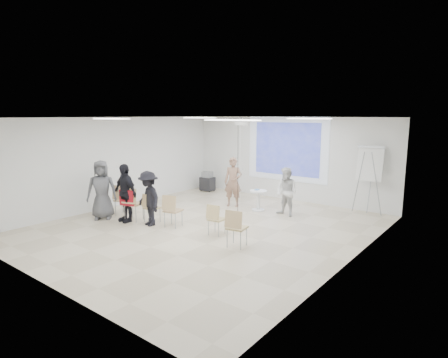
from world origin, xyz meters
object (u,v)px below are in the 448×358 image
Objects in this scene: chair_right_inner at (215,217)px; chair_left_inner at (150,206)px; player_right at (287,189)px; audience_outer at (102,186)px; chair_center at (172,208)px; flipchart_easel at (370,164)px; audience_left at (125,189)px; chair_left_mid at (132,201)px; laptop at (153,207)px; player_left at (233,179)px; av_cart at (207,182)px; pedestal_table at (258,199)px; audience_mid at (148,195)px; chair_right_far at (236,225)px; chair_far_left at (122,198)px.

chair_left_inner is at bearing -179.22° from chair_right_inner.
player_right is 0.84× the size of audience_outer.
flipchart_easel is (3.79, 4.78, 1.03)m from chair_center.
player_right is at bearing 49.89° from chair_left_inner.
chair_left_mid is at bearing 46.77° from audience_left.
player_right is at bearing -130.97° from laptop.
audience_left is at bearing -30.18° from audience_outer.
audience_left is (-2.87, -0.60, 0.48)m from chair_right_inner.
audience_left is at bearing -134.44° from player_left.
chair_center is 5.11m from av_cart.
pedestal_table is 4.87m from audience_outer.
chair_center is (0.83, 0.05, 0.05)m from chair_left_inner.
chair_right_far is at bearing 15.28° from audience_mid.
pedestal_table is 0.81× the size of chair_left_inner.
player_left is 3.03m from chair_center.
chair_right_far is 5.29m from flipchart_easel.
chair_center reaches higher than chair_right_far.
pedestal_table is at bearing 60.11° from audience_left.
chair_right_inner is at bearing 26.82° from audience_mid.
laptop is 0.16× the size of audience_outer.
chair_left_inner is (0.52, 0.23, -0.09)m from chair_left_mid.
flipchart_easel reaches higher than audience_outer.
player_left reaches higher than audience_mid.
chair_far_left is 3.48m from chair_right_inner.
av_cart is (-1.68, 4.40, -0.09)m from laptop.
audience_outer is at bearing -130.82° from pedestal_table.
chair_left_inner is 2.73× the size of laptop.
chair_right_far is 2.95× the size of laptop.
audience_mid is (0.71, 0.03, 0.28)m from chair_left_mid.
laptop is at bearing 13.98° from chair_left_mid.
audience_left is at bearing -124.92° from player_right.
chair_right_far is (0.94, -0.40, 0.05)m from chair_right_inner.
flipchart_easel is at bearing 38.54° from chair_center.
chair_center is 1.01× the size of chair_right_far.
chair_right_far is 6.70m from av_cart.
chair_left_mid is 1.19× the size of chair_left_inner.
chair_right_far is at bearing -41.72° from audience_outer.
player_left reaches higher than player_right.
player_right is at bearing -21.01° from av_cart.
av_cart is at bearing 157.15° from pedestal_table.
audience_outer is (-0.79, -0.24, 0.01)m from audience_left.
audience_outer reaches higher than player_right.
audience_outer is at bearing -175.93° from chair_left_mid.
av_cart is (-4.83, 4.64, -0.17)m from chair_right_far.
chair_left_inner is 0.48× the size of audience_mid.
chair_center is at bearing 178.59° from laptop.
chair_right_inner is 2.12m from audience_mid.
player_left is 3.08m from laptop.
flipchart_easel reaches higher than audience_mid.
chair_far_left is 1.48m from audience_mid.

